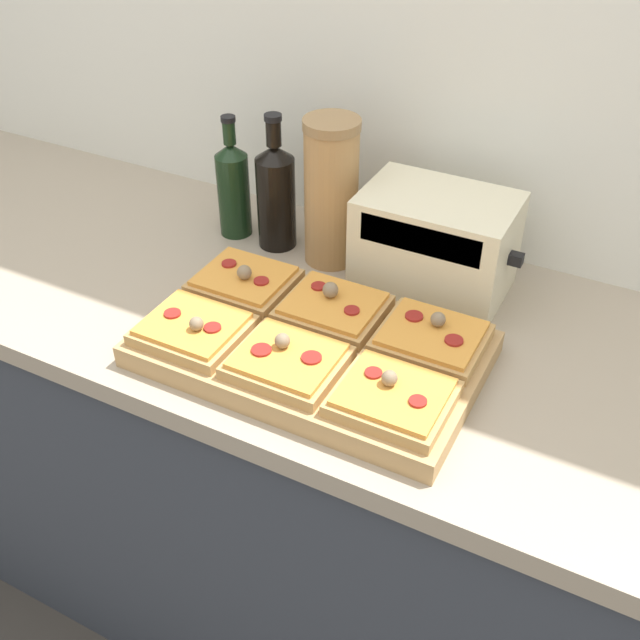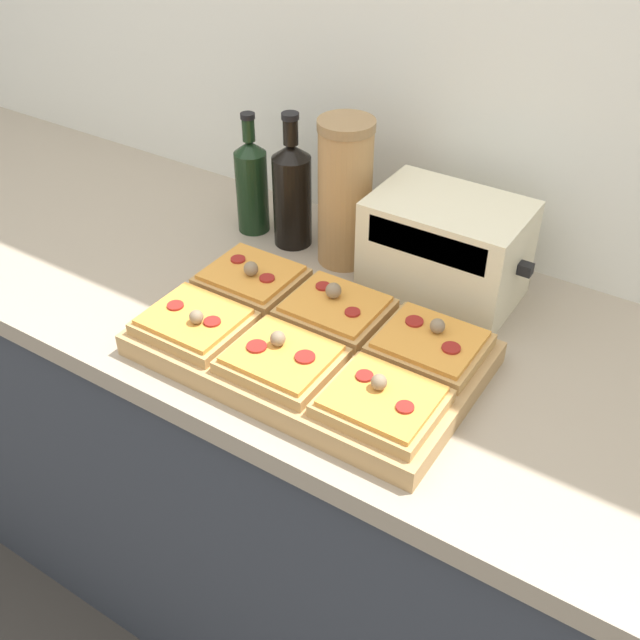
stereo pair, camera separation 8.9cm
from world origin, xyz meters
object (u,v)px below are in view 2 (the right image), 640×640
object	(u,v)px
olive_oil_bottle	(252,184)
grain_jar_tall	(345,193)
wine_bottle	(292,192)
toaster_oven	(446,249)
cutting_board	(310,349)

from	to	relation	value
olive_oil_bottle	grain_jar_tall	distance (m)	0.22
wine_bottle	grain_jar_tall	bearing A→B (deg)	0.00
olive_oil_bottle	toaster_oven	distance (m)	0.43
wine_bottle	toaster_oven	world-z (taller)	wine_bottle
wine_bottle	grain_jar_tall	distance (m)	0.12
cutting_board	toaster_oven	xyz separation A→B (m)	(0.10, 0.29, 0.07)
cutting_board	wine_bottle	bearing A→B (deg)	128.68
olive_oil_bottle	wine_bottle	bearing A→B (deg)	0.00
cutting_board	toaster_oven	distance (m)	0.31
cutting_board	grain_jar_tall	distance (m)	0.33
wine_bottle	toaster_oven	bearing A→B (deg)	-0.15
cutting_board	grain_jar_tall	xyz separation A→B (m)	(-0.11, 0.29, 0.12)
toaster_oven	cutting_board	bearing A→B (deg)	-108.90
wine_bottle	grain_jar_tall	size ratio (longest dim) A/B	0.95
cutting_board	olive_oil_bottle	bearing A→B (deg)	138.80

